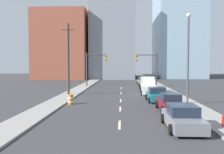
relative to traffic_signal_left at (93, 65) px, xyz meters
The scene contains 22 objects.
sidewalk_left 8.70m from the traffic_signal_left, 101.17° to the left, with size 2.34×91.11×0.13m.
sidewalk_right 14.63m from the traffic_signal_left, 32.89° to the left, with size 2.34×91.11×0.13m.
lane_stripe_at_9m 29.15m from the traffic_signal_left, 79.69° to the right, with size 0.16×2.40×0.01m, color beige.
lane_stripe_at_15m 23.44m from the traffic_signal_left, 77.08° to the right, with size 0.16×2.40×0.01m, color beige.
lane_stripe_at_20m 18.60m from the traffic_signal_left, 73.49° to the right, with size 0.16×2.40×0.01m, color beige.
lane_stripe_at_28m 11.99m from the traffic_signal_left, 62.87° to the right, with size 0.16×2.40×0.01m, color beige.
lane_stripe_at_35m 7.04m from the traffic_signal_left, 28.10° to the right, with size 0.16×2.40×0.01m, color beige.
building_brick_left 27.79m from the traffic_signal_left, 113.91° to the left, with size 14.00×16.00×18.31m.
building_office_center 30.10m from the traffic_signal_left, 84.83° to the left, with size 12.00×20.00×23.43m.
building_glass_right 42.78m from the traffic_signal_left, 56.05° to the left, with size 13.00×20.00×39.59m.
traffic_signal_left is the anchor object (origin of this frame).
traffic_signal_right 10.37m from the traffic_signal_left, ahead, with size 3.83×0.35×6.06m.
utility_pole_left_mid 12.78m from the traffic_signal_left, 97.47° to the right, with size 1.60×0.32×9.24m.
traffic_barrel 20.43m from the traffic_signal_left, 89.46° to the right, with size 0.56×0.56×0.95m.
street_lamp 23.01m from the traffic_signal_left, 58.97° to the right, with size 0.44×0.44×9.01m.
fire_hydrant 31.40m from the traffic_signal_left, 67.88° to the right, with size 0.26×0.26×0.84m.
sedan_gray 30.78m from the traffic_signal_left, 72.73° to the right, with size 2.19×4.70×1.49m.
sedan_maroon 25.40m from the traffic_signal_left, 67.99° to the right, with size 2.08×4.64×1.52m.
sedan_teal 20.21m from the traffic_signal_left, 62.93° to the right, with size 2.18×4.24×1.51m.
pickup_truck_white 14.13m from the traffic_signal_left, 49.62° to the right, with size 2.42×6.38×2.26m.
box_truck_green 10.37m from the traffic_signal_left, 18.71° to the right, with size 2.61×5.40×1.85m.
sedan_tan 10.71m from the traffic_signal_left, 23.52° to the left, with size 2.18×4.87×1.46m.
Camera 1 is at (0.18, -6.81, 3.99)m, focal length 40.00 mm.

